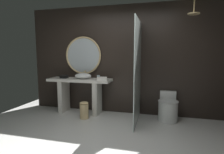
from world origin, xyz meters
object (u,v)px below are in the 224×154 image
vessel_sink (83,76)px  tumbler_cup (98,77)px  round_wall_mirror (83,56)px  rain_shower_head (194,13)px  folded_hand_towel (102,79)px  tissue_box (64,77)px  toilet (168,108)px  waste_bin (84,110)px

vessel_sink → tumbler_cup: 0.41m
vessel_sink → round_wall_mirror: (-0.09, 0.24, 0.49)m
rain_shower_head → folded_hand_towel: 2.32m
tissue_box → rain_shower_head: 3.20m
vessel_sink → toilet: bearing=0.0°
waste_bin → tumbler_cup: bearing=53.1°
tumbler_cup → rain_shower_head: 2.41m
vessel_sink → toilet: (1.99, 0.00, -0.65)m
folded_hand_towel → rain_shower_head: bearing=2.2°
tissue_box → toilet: size_ratio=0.29×
rain_shower_head → folded_hand_towel: rain_shower_head is taller
round_wall_mirror → tumbler_cup: bearing=-29.8°
vessel_sink → waste_bin: size_ratio=1.05×
tissue_box → toilet: tissue_box is taller
vessel_sink → waste_bin: vessel_sink is taller
toilet → folded_hand_towel: folded_hand_towel is taller
rain_shower_head → toilet: rain_shower_head is taller
toilet → rain_shower_head: bearing=-9.3°
folded_hand_towel → tumbler_cup: bearing=142.4°
folded_hand_towel → round_wall_mirror: bearing=148.6°
tumbler_cup → toilet: tumbler_cup is taller
toilet → folded_hand_towel: 1.60m
toilet → vessel_sink: bearing=-180.0°
tumbler_cup → rain_shower_head: bearing=-0.5°
toilet → waste_bin: bearing=-168.6°
tumbler_cup → toilet: size_ratio=0.17×
vessel_sink → waste_bin: bearing=-65.3°
tissue_box → round_wall_mirror: size_ratio=0.19×
tumbler_cup → round_wall_mirror: bearing=150.2°
round_wall_mirror → waste_bin: 1.38m
tissue_box → waste_bin: tissue_box is taller
round_wall_mirror → rain_shower_head: rain_shower_head is taller
rain_shower_head → waste_bin: (-2.23, -0.30, -2.06)m
vessel_sink → tumbler_cup: vessel_sink is taller
tissue_box → tumbler_cup: bearing=-1.7°
rain_shower_head → folded_hand_towel: size_ratio=1.23×
round_wall_mirror → toilet: size_ratio=1.55×
tumbler_cup → tissue_box: 0.91m
tissue_box → toilet: (2.49, 0.02, -0.62)m
waste_bin → folded_hand_towel: 0.81m
tumbler_cup → round_wall_mirror: (-0.50, 0.29, 0.50)m
rain_shower_head → toilet: 2.03m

